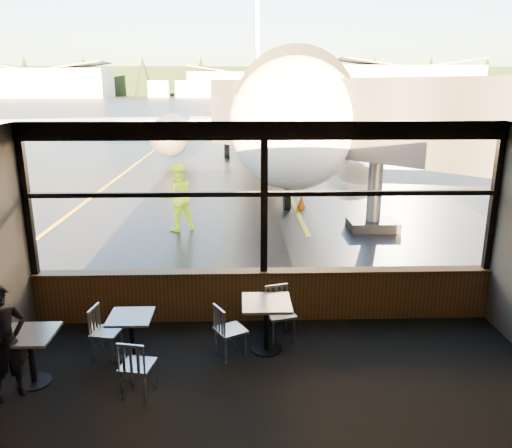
{
  "coord_description": "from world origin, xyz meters",
  "views": [
    {
      "loc": [
        -0.4,
        -8.19,
        4.05
      ],
      "look_at": [
        -0.1,
        1.0,
        1.5
      ],
      "focal_mm": 35.0,
      "sensor_mm": 36.0,
      "label": 1
    }
  ],
  "objects_px": {
    "airliner": "(267,59)",
    "chair_mid_s": "(138,366)",
    "cone_nose": "(302,202)",
    "cafe_table_left": "(32,359)",
    "cafe_table_mid": "(132,337)",
    "passenger": "(4,343)",
    "chair_near_w": "(231,331)",
    "jet_bridge": "(384,154)",
    "chair_mid_w": "(107,333)",
    "ground_crew": "(177,197)",
    "cafe_table_near": "(266,326)",
    "chair_near_n": "(280,315)"
  },
  "relations": [
    {
      "from": "airliner",
      "to": "chair_mid_s",
      "type": "bearing_deg",
      "value": -97.64
    },
    {
      "from": "chair_mid_s",
      "to": "cone_nose",
      "type": "xyz_separation_m",
      "value": [
        3.5,
        10.65,
        -0.21
      ]
    },
    {
      "from": "cone_nose",
      "to": "cafe_table_left",
      "type": "bearing_deg",
      "value": -115.96
    },
    {
      "from": "cafe_table_mid",
      "to": "passenger",
      "type": "relative_size",
      "value": 0.44
    },
    {
      "from": "chair_near_w",
      "to": "cafe_table_left",
      "type": "bearing_deg",
      "value": -105.4
    },
    {
      "from": "chair_mid_s",
      "to": "cone_nose",
      "type": "relative_size",
      "value": 1.96
    },
    {
      "from": "chair_near_w",
      "to": "passenger",
      "type": "height_order",
      "value": "passenger"
    },
    {
      "from": "jet_bridge",
      "to": "chair_mid_s",
      "type": "height_order",
      "value": "jet_bridge"
    },
    {
      "from": "jet_bridge",
      "to": "cafe_table_left",
      "type": "relative_size",
      "value": 13.2
    },
    {
      "from": "cafe_table_mid",
      "to": "cafe_table_left",
      "type": "height_order",
      "value": "cafe_table_left"
    },
    {
      "from": "airliner",
      "to": "chair_mid_w",
      "type": "height_order",
      "value": "airliner"
    },
    {
      "from": "chair_mid_w",
      "to": "ground_crew",
      "type": "xyz_separation_m",
      "value": [
        0.26,
        7.09,
        0.56
      ]
    },
    {
      "from": "cafe_table_near",
      "to": "cafe_table_left",
      "type": "relative_size",
      "value": 1.07
    },
    {
      "from": "cafe_table_near",
      "to": "jet_bridge",
      "type": "bearing_deg",
      "value": 61.3
    },
    {
      "from": "chair_mid_s",
      "to": "passenger",
      "type": "xyz_separation_m",
      "value": [
        -1.71,
        0.01,
        0.37
      ]
    },
    {
      "from": "passenger",
      "to": "ground_crew",
      "type": "relative_size",
      "value": 0.83
    },
    {
      "from": "chair_near_w",
      "to": "chair_near_n",
      "type": "xyz_separation_m",
      "value": [
        0.8,
        0.5,
        0.02
      ]
    },
    {
      "from": "jet_bridge",
      "to": "chair_near_n",
      "type": "xyz_separation_m",
      "value": [
        -3.37,
        -6.28,
        -1.78
      ]
    },
    {
      "from": "chair_near_w",
      "to": "chair_mid_s",
      "type": "bearing_deg",
      "value": -80.85
    },
    {
      "from": "cafe_table_mid",
      "to": "chair_mid_s",
      "type": "bearing_deg",
      "value": -73.88
    },
    {
      "from": "jet_bridge",
      "to": "chair_near_w",
      "type": "height_order",
      "value": "jet_bridge"
    },
    {
      "from": "chair_near_w",
      "to": "cafe_table_near",
      "type": "bearing_deg",
      "value": 80.1
    },
    {
      "from": "chair_mid_w",
      "to": "chair_near_w",
      "type": "bearing_deg",
      "value": 99.2
    },
    {
      "from": "chair_mid_s",
      "to": "cone_nose",
      "type": "distance_m",
      "value": 11.21
    },
    {
      "from": "airliner",
      "to": "passenger",
      "type": "height_order",
      "value": "airliner"
    },
    {
      "from": "airliner",
      "to": "ground_crew",
      "type": "bearing_deg",
      "value": -103.25
    },
    {
      "from": "chair_near_w",
      "to": "cone_nose",
      "type": "relative_size",
      "value": 1.99
    },
    {
      "from": "chair_mid_s",
      "to": "passenger",
      "type": "distance_m",
      "value": 1.75
    },
    {
      "from": "chair_near_w",
      "to": "cone_nose",
      "type": "bearing_deg",
      "value": 138.55
    },
    {
      "from": "chair_mid_s",
      "to": "chair_near_n",
      "type": "bearing_deg",
      "value": 46.61
    },
    {
      "from": "cafe_table_mid",
      "to": "cafe_table_left",
      "type": "distance_m",
      "value": 1.41
    },
    {
      "from": "chair_near_n",
      "to": "chair_mid_s",
      "type": "distance_m",
      "value": 2.49
    },
    {
      "from": "cafe_table_mid",
      "to": "cafe_table_left",
      "type": "bearing_deg",
      "value": -153.22
    },
    {
      "from": "chair_near_n",
      "to": "chair_near_w",
      "type": "bearing_deg",
      "value": 16.1
    },
    {
      "from": "airliner",
      "to": "cone_nose",
      "type": "bearing_deg",
      "value": -87.49
    },
    {
      "from": "jet_bridge",
      "to": "ground_crew",
      "type": "bearing_deg",
      "value": 176.49
    },
    {
      "from": "airliner",
      "to": "cafe_table_left",
      "type": "relative_size",
      "value": 46.32
    },
    {
      "from": "airliner",
      "to": "passenger",
      "type": "xyz_separation_m",
      "value": [
        -4.66,
        -22.49,
        -4.68
      ]
    },
    {
      "from": "airliner",
      "to": "chair_mid_w",
      "type": "relative_size",
      "value": 42.8
    },
    {
      "from": "passenger",
      "to": "chair_mid_w",
      "type": "bearing_deg",
      "value": 2.06
    },
    {
      "from": "jet_bridge",
      "to": "chair_mid_s",
      "type": "bearing_deg",
      "value": -124.96
    },
    {
      "from": "jet_bridge",
      "to": "cafe_table_mid",
      "type": "height_order",
      "value": "jet_bridge"
    },
    {
      "from": "airliner",
      "to": "chair_near_n",
      "type": "distance_m",
      "value": 21.67
    },
    {
      "from": "airliner",
      "to": "jet_bridge",
      "type": "xyz_separation_m",
      "value": [
        2.45,
        -14.78,
        -3.25
      ]
    },
    {
      "from": "chair_near_n",
      "to": "ground_crew",
      "type": "distance_m",
      "value": 7.08
    },
    {
      "from": "airliner",
      "to": "chair_near_w",
      "type": "distance_m",
      "value": 22.21
    },
    {
      "from": "chair_mid_s",
      "to": "chair_near_w",
      "type": "bearing_deg",
      "value": 48.67
    },
    {
      "from": "cafe_table_near",
      "to": "cone_nose",
      "type": "height_order",
      "value": "cafe_table_near"
    },
    {
      "from": "cafe_table_mid",
      "to": "cafe_table_left",
      "type": "relative_size",
      "value": 0.92
    },
    {
      "from": "cafe_table_left",
      "to": "cone_nose",
      "type": "relative_size",
      "value": 1.76
    }
  ]
}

